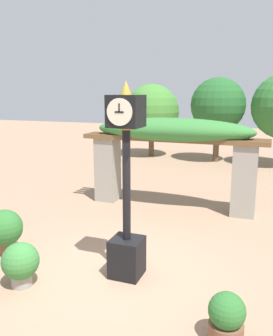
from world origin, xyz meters
The scene contains 7 objects.
ground_plane centered at (0.00, 0.00, 0.00)m, with size 60.00×60.00×0.00m, color #9E7A60.
pedestal_clock centered at (0.31, 0.04, 1.55)m, with size 0.56×0.59×3.53m.
pergola centered at (0.00, 4.24, 1.92)m, with size 5.34×1.23×2.63m.
potted_plant_near_left centered at (-2.43, -0.03, 0.55)m, with size 0.76×0.76×0.96m.
potted_plant_near_right centered at (2.24, -1.15, 0.36)m, with size 0.51×0.51×0.71m.
potted_plant_far_left centered at (-1.28, -0.97, 0.44)m, with size 0.65×0.65×0.80m.
tree_line centered at (0.04, 11.98, 2.58)m, with size 9.32×3.50×4.19m.
Camera 1 is at (2.61, -5.58, 3.33)m, focal length 38.00 mm.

